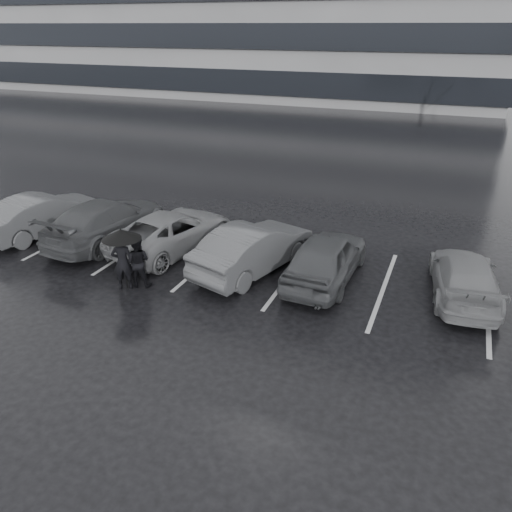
{
  "coord_description": "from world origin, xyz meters",
  "views": [
    {
      "loc": [
        4.76,
        -10.69,
        6.97
      ],
      "look_at": [
        0.01,
        1.0,
        1.1
      ],
      "focal_mm": 35.0,
      "sensor_mm": 36.0,
      "label": 1
    }
  ],
  "objects_px": {
    "car_west_a": "(254,248)",
    "car_west_d": "(45,214)",
    "car_west_c": "(107,220)",
    "car_east": "(465,277)",
    "pedestrian_left": "(123,262)",
    "car_west_b": "(172,231)",
    "pedestrian_right": "(138,262)",
    "car_main": "(326,257)"
  },
  "relations": [
    {
      "from": "car_west_a",
      "to": "pedestrian_right",
      "type": "xyz_separation_m",
      "value": [
        -2.7,
        -2.22,
        0.02
      ]
    },
    {
      "from": "car_west_a",
      "to": "pedestrian_left",
      "type": "bearing_deg",
      "value": 56.12
    },
    {
      "from": "car_main",
      "to": "pedestrian_right",
      "type": "relative_size",
      "value": 2.8
    },
    {
      "from": "car_west_c",
      "to": "car_west_d",
      "type": "height_order",
      "value": "car_west_c"
    },
    {
      "from": "car_west_c",
      "to": "car_east",
      "type": "bearing_deg",
      "value": -173.33
    },
    {
      "from": "car_main",
      "to": "car_west_b",
      "type": "xyz_separation_m",
      "value": [
        -5.4,
        0.25,
        -0.07
      ]
    },
    {
      "from": "pedestrian_right",
      "to": "pedestrian_left",
      "type": "bearing_deg",
      "value": 31.5
    },
    {
      "from": "car_east",
      "to": "car_west_d",
      "type": "bearing_deg",
      "value": -4.27
    },
    {
      "from": "car_west_b",
      "to": "pedestrian_right",
      "type": "relative_size",
      "value": 3.11
    },
    {
      "from": "car_west_c",
      "to": "pedestrian_right",
      "type": "distance_m",
      "value": 3.85
    },
    {
      "from": "car_west_d",
      "to": "car_west_b",
      "type": "bearing_deg",
      "value": -159.29
    },
    {
      "from": "car_west_c",
      "to": "car_east",
      "type": "height_order",
      "value": "car_west_c"
    },
    {
      "from": "car_west_a",
      "to": "car_west_c",
      "type": "bearing_deg",
      "value": 13.43
    },
    {
      "from": "car_west_b",
      "to": "pedestrian_left",
      "type": "bearing_deg",
      "value": 104.49
    },
    {
      "from": "car_east",
      "to": "pedestrian_left",
      "type": "xyz_separation_m",
      "value": [
        -9.08,
        -3.18,
        0.22
      ]
    },
    {
      "from": "car_main",
      "to": "car_west_c",
      "type": "xyz_separation_m",
      "value": [
        -7.89,
        0.06,
        0.01
      ]
    },
    {
      "from": "car_east",
      "to": "pedestrian_left",
      "type": "height_order",
      "value": "pedestrian_left"
    },
    {
      "from": "car_west_a",
      "to": "car_west_d",
      "type": "bearing_deg",
      "value": 16.41
    },
    {
      "from": "car_east",
      "to": "car_west_c",
      "type": "bearing_deg",
      "value": -5.17
    },
    {
      "from": "car_west_b",
      "to": "car_west_c",
      "type": "height_order",
      "value": "car_west_c"
    },
    {
      "from": "car_east",
      "to": "pedestrian_right",
      "type": "relative_size",
      "value": 2.73
    },
    {
      "from": "car_west_a",
      "to": "car_east",
      "type": "xyz_separation_m",
      "value": [
        6.08,
        0.66,
        -0.14
      ]
    },
    {
      "from": "car_main",
      "to": "pedestrian_left",
      "type": "bearing_deg",
      "value": 29.53
    },
    {
      "from": "car_west_a",
      "to": "car_west_b",
      "type": "height_order",
      "value": "car_west_a"
    },
    {
      "from": "car_east",
      "to": "pedestrian_left",
      "type": "relative_size",
      "value": 2.52
    },
    {
      "from": "car_west_a",
      "to": "pedestrian_right",
      "type": "height_order",
      "value": "pedestrian_right"
    },
    {
      "from": "car_west_d",
      "to": "pedestrian_left",
      "type": "distance_m",
      "value": 5.74
    },
    {
      "from": "pedestrian_left",
      "to": "car_west_b",
      "type": "bearing_deg",
      "value": -114.47
    },
    {
      "from": "car_west_a",
      "to": "car_west_d",
      "type": "xyz_separation_m",
      "value": [
        -8.18,
        -0.05,
        -0.01
      ]
    },
    {
      "from": "car_main",
      "to": "car_east",
      "type": "distance_m",
      "value": 3.88
    },
    {
      "from": "pedestrian_left",
      "to": "pedestrian_right",
      "type": "distance_m",
      "value": 0.43
    },
    {
      "from": "pedestrian_left",
      "to": "pedestrian_right",
      "type": "relative_size",
      "value": 1.08
    },
    {
      "from": "car_west_d",
      "to": "car_west_a",
      "type": "bearing_deg",
      "value": -164.7
    },
    {
      "from": "car_west_a",
      "to": "car_west_c",
      "type": "height_order",
      "value": "car_west_a"
    },
    {
      "from": "car_west_a",
      "to": "car_west_d",
      "type": "distance_m",
      "value": 8.18
    },
    {
      "from": "pedestrian_right",
      "to": "car_west_c",
      "type": "bearing_deg",
      "value": -54.63
    },
    {
      "from": "car_west_d",
      "to": "pedestrian_left",
      "type": "relative_size",
      "value": 2.69
    },
    {
      "from": "car_west_d",
      "to": "car_east",
      "type": "height_order",
      "value": "car_west_d"
    },
    {
      "from": "car_west_a",
      "to": "car_main",
      "type": "bearing_deg",
      "value": -158.73
    },
    {
      "from": "car_main",
      "to": "pedestrian_left",
      "type": "relative_size",
      "value": 2.58
    },
    {
      "from": "car_main",
      "to": "car_west_c",
      "type": "distance_m",
      "value": 7.89
    },
    {
      "from": "car_west_a",
      "to": "pedestrian_left",
      "type": "distance_m",
      "value": 3.92
    }
  ]
}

